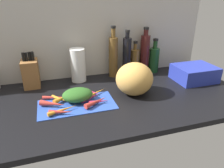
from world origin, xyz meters
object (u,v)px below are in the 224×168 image
at_px(carrot_3, 91,92).
at_px(paper_towel_roll, 78,65).
at_px(carrot_12, 63,110).
at_px(bottle_3, 145,53).
at_px(cutting_board, 77,104).
at_px(bottle_4, 154,59).
at_px(carrot_11, 96,93).
at_px(carrot_2, 91,97).
at_px(carrot_9, 57,97).
at_px(carrot_0, 87,97).
at_px(carrot_7, 99,102).
at_px(bottle_1, 127,56).
at_px(carrot_4, 63,98).
at_px(carrot_8, 85,97).
at_px(carrot_6, 61,112).
at_px(bottle_2, 135,61).
at_px(bottle_0, 113,56).
at_px(knife_block, 31,73).
at_px(carrot_10, 52,104).
at_px(dish_rack, 194,73).
at_px(winter_squash, 134,79).
at_px(carrot_1, 61,99).
at_px(carrot_5, 96,102).

distance_m(carrot_3, paper_towel_roll, 0.27).
xyz_separation_m(carrot_12, bottle_3, (0.66, 0.43, 0.13)).
height_order(cutting_board, bottle_4, bottle_4).
bearing_deg(carrot_11, carrot_2, -129.19).
bearing_deg(carrot_9, carrot_0, -15.14).
distance_m(carrot_0, carrot_11, 0.07).
height_order(cutting_board, carrot_3, carrot_3).
height_order(carrot_7, carrot_11, carrot_7).
bearing_deg(carrot_9, bottle_1, 25.74).
distance_m(carrot_4, carrot_8, 0.12).
bearing_deg(cutting_board, carrot_3, 42.29).
height_order(cutting_board, carrot_6, carrot_6).
bearing_deg(bottle_4, bottle_2, 176.96).
distance_m(carrot_9, carrot_11, 0.23).
bearing_deg(bottle_0, carrot_11, -125.28).
bearing_deg(bottle_1, carrot_0, -139.93).
xyz_separation_m(carrot_7, paper_towel_roll, (-0.05, 0.38, 0.10)).
relative_size(carrot_6, carrot_9, 0.72).
bearing_deg(knife_block, carrot_0, -43.51).
relative_size(carrot_9, carrot_10, 1.21).
bearing_deg(carrot_10, bottle_3, 27.05).
bearing_deg(paper_towel_roll, carrot_2, -86.67).
relative_size(carrot_4, bottle_1, 0.37).
distance_m(bottle_2, dish_rack, 0.43).
xyz_separation_m(bottle_0, bottle_3, (0.26, 0.01, -0.00)).
height_order(winter_squash, knife_block, knife_block).
height_order(carrot_12, bottle_4, bottle_4).
relative_size(carrot_6, knife_block, 0.52).
relative_size(carrot_1, bottle_2, 0.51).
relative_size(carrot_3, carrot_7, 0.99).
relative_size(carrot_0, carrot_4, 0.91).
bearing_deg(carrot_11, carrot_0, -147.97).
distance_m(carrot_5, knife_block, 0.52).
height_order(carrot_6, bottle_4, bottle_4).
height_order(carrot_4, winter_squash, winter_squash).
bearing_deg(carrot_0, paper_towel_roll, 90.59).
bearing_deg(carrot_9, carrot_1, -57.20).
distance_m(carrot_10, bottle_3, 0.81).
relative_size(bottle_0, bottle_3, 1.06).
bearing_deg(carrot_7, bottle_4, 35.70).
xyz_separation_m(carrot_10, carrot_11, (0.26, 0.07, -0.01)).
bearing_deg(dish_rack, carrot_2, -173.67).
height_order(carrot_11, carrot_12, carrot_12).
bearing_deg(bottle_1, carrot_11, -138.51).
bearing_deg(carrot_0, carrot_6, -141.93).
distance_m(carrot_1, carrot_7, 0.22).
bearing_deg(carrot_9, carrot_6, -87.25).
xyz_separation_m(carrot_0, bottle_2, (0.43, 0.32, 0.08)).
xyz_separation_m(carrot_12, knife_block, (-0.16, 0.40, 0.07)).
height_order(carrot_0, carrot_2, carrot_2).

